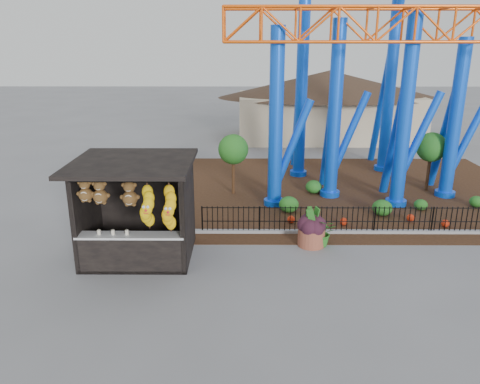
{
  "coord_description": "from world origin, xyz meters",
  "views": [
    {
      "loc": [
        0.21,
        -12.18,
        6.39
      ],
      "look_at": [
        0.13,
        1.5,
        2.0
      ],
      "focal_mm": 35.0,
      "sensor_mm": 36.0,
      "label": 1
    }
  ],
  "objects_px": {
    "prize_booth": "(136,213)",
    "terracotta_planter": "(311,237)",
    "potted_plant": "(322,232)",
    "roller_coaster": "(361,41)"
  },
  "relations": [
    {
      "from": "prize_booth",
      "to": "roller_coaster",
      "type": "relative_size",
      "value": 0.32
    },
    {
      "from": "prize_booth",
      "to": "terracotta_planter",
      "type": "xyz_separation_m",
      "value": [
        5.44,
        1.07,
        -1.23
      ]
    },
    {
      "from": "prize_booth",
      "to": "roller_coaster",
      "type": "xyz_separation_m",
      "value": [
        8.09,
        7.31,
        4.92
      ]
    },
    {
      "from": "roller_coaster",
      "to": "potted_plant",
      "type": "height_order",
      "value": "roller_coaster"
    },
    {
      "from": "terracotta_planter",
      "to": "prize_booth",
      "type": "bearing_deg",
      "value": -168.9
    },
    {
      "from": "prize_booth",
      "to": "terracotta_planter",
      "type": "distance_m",
      "value": 5.68
    },
    {
      "from": "prize_booth",
      "to": "potted_plant",
      "type": "xyz_separation_m",
      "value": [
        5.79,
        1.04,
        -1.04
      ]
    },
    {
      "from": "prize_booth",
      "to": "roller_coaster",
      "type": "distance_m",
      "value": 11.96
    },
    {
      "from": "prize_booth",
      "to": "terracotta_planter",
      "type": "bearing_deg",
      "value": 11.1
    },
    {
      "from": "prize_booth",
      "to": "potted_plant",
      "type": "distance_m",
      "value": 5.98
    }
  ]
}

